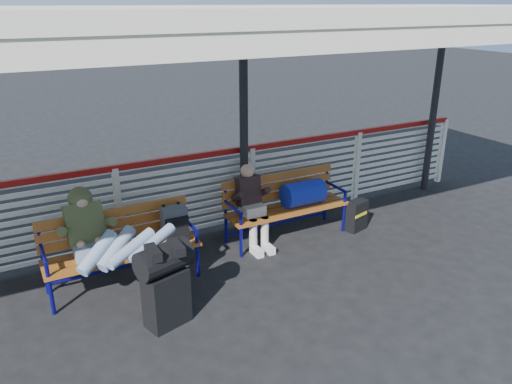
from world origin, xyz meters
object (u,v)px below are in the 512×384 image
companion_person (252,205)px  traveler_man (114,242)px  luggage_stack (165,282)px  bench_left (134,237)px  bench_right (294,196)px  suitcase_side (357,215)px

companion_person → traveler_man: bearing=-165.5°
traveler_man → luggage_stack: bearing=-63.3°
traveler_man → companion_person: (2.00, 0.52, -0.15)m
bench_left → companion_person: 1.69m
bench_right → traveler_man: 2.73m
luggage_stack → traveler_man: size_ratio=0.57×
bench_right → companion_person: 0.68m
luggage_stack → companion_person: (1.65, 1.20, 0.09)m
companion_person → luggage_stack: bearing=-143.9°
bench_left → bench_right: size_ratio=1.00×
bench_left → traveler_man: size_ratio=1.10×
bench_left → bench_right: 2.37m
companion_person → bench_right: bearing=0.4°
bench_left → suitcase_side: 3.30m
luggage_stack → bench_left: (-0.03, 1.04, 0.08)m
luggage_stack → companion_person: 2.04m
bench_right → suitcase_side: bench_right is taller
bench_left → luggage_stack: bearing=-88.3°
bench_left → suitcase_side: (3.28, -0.13, -0.35)m
luggage_stack → suitcase_side: bearing=-0.9°
luggage_stack → suitcase_side: luggage_stack is taller
bench_left → traveler_man: traveler_man is taller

